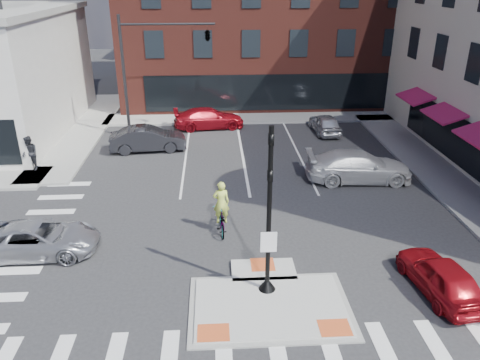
{
  "coord_description": "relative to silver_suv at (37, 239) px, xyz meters",
  "views": [
    {
      "loc": [
        -1.74,
        -13.04,
        10.27
      ],
      "look_at": [
        -0.64,
        5.69,
        2.0
      ],
      "focal_mm": 35.0,
      "sensor_mm": 36.0,
      "label": 1
    }
  ],
  "objects": [
    {
      "name": "bg_car_dark",
      "position": [
        2.94,
        11.79,
        0.11
      ],
      "size": [
        4.86,
        2.13,
        1.55
      ],
      "primitive_type": "imported",
      "rotation": [
        0.0,
        0.0,
        1.68
      ],
      "color": "#242428",
      "rests_on": "ground"
    },
    {
      "name": "pedestrian_a",
      "position": [
        -3.17,
        8.59,
        0.47
      ],
      "size": [
        1.22,
        1.18,
        1.97
      ],
      "primitive_type": "imported",
      "rotation": [
        0.0,
        0.0,
        -0.68
      ],
      "color": "black",
      "rests_on": "sidewalk_nw"
    },
    {
      "name": "mast_arm_signal",
      "position": [
        5.36,
        14.59,
        5.54
      ],
      "size": [
        6.1,
        2.24,
        8.0
      ],
      "color": "black",
      "rests_on": "ground"
    },
    {
      "name": "sidewalk_e",
      "position": [
        19.63,
        6.59,
        -0.59
      ],
      "size": [
        3.0,
        24.0,
        0.15
      ],
      "primitive_type": "cube",
      "color": "gray",
      "rests_on": "ground"
    },
    {
      "name": "silver_suv",
      "position": [
        0.0,
        0.0,
        0.0
      ],
      "size": [
        4.81,
        2.25,
        1.33
      ],
      "primitive_type": "imported",
      "rotation": [
        0.0,
        0.0,
        1.58
      ],
      "color": "#B1B2B9",
      "rests_on": "ground"
    },
    {
      "name": "bg_car_silver",
      "position": [
        14.9,
        14.75,
        0.01
      ],
      "size": [
        1.78,
        4.03,
        1.35
      ],
      "primitive_type": "imported",
      "rotation": [
        0.0,
        0.0,
        3.19
      ],
      "color": "silver",
      "rests_on": "ground"
    },
    {
      "name": "bg_car_red",
      "position": [
        6.76,
        16.33,
        0.06
      ],
      "size": [
        5.23,
        2.63,
        1.46
      ],
      "primitive_type": "imported",
      "rotation": [
        0.0,
        0.0,
        1.69
      ],
      "color": "maroon",
      "rests_on": "ground"
    },
    {
      "name": "building_far_right",
      "position": [
        17.83,
        50.59,
        5.33
      ],
      "size": [
        12.0,
        12.0,
        12.0
      ],
      "primitive_type": "cube",
      "color": "brown",
      "rests_on": "ground"
    },
    {
      "name": "building_n",
      "position": [
        11.83,
        28.58,
        7.14
      ],
      "size": [
        24.4,
        18.4,
        15.5
      ],
      "color": "#56211B",
      "rests_on": "ground"
    },
    {
      "name": "cyclist",
      "position": [
        7.33,
        1.31,
        0.13
      ],
      "size": [
        0.76,
        1.94,
        2.37
      ],
      "rotation": [
        0.0,
        0.0,
        3.19
      ],
      "color": "#3F3F44",
      "rests_on": "ground"
    },
    {
      "name": "white_pickup",
      "position": [
        14.83,
        6.39,
        0.15
      ],
      "size": [
        5.72,
        2.51,
        1.64
      ],
      "primitive_type": "imported",
      "rotation": [
        0.0,
        0.0,
        1.53
      ],
      "color": "silver",
      "rests_on": "ground"
    },
    {
      "name": "sidewalk_n",
      "position": [
        11.83,
        18.59,
        -0.59
      ],
      "size": [
        26.0,
        3.0,
        0.15
      ],
      "primitive_type": "cube",
      "color": "gray",
      "rests_on": "ground"
    },
    {
      "name": "red_sedan",
      "position": [
        14.86,
        -3.38,
        0.0
      ],
      "size": [
        2.1,
        4.1,
        1.34
      ],
      "primitive_type": "imported",
      "rotation": [
        0.0,
        0.0,
        3.28
      ],
      "color": "maroon",
      "rests_on": "ground"
    },
    {
      "name": "refuge_island",
      "position": [
        8.83,
        -3.67,
        -0.62
      ],
      "size": [
        5.4,
        4.65,
        0.13
      ],
      "color": "gray",
      "rests_on": "ground"
    },
    {
      "name": "building_far_left",
      "position": [
        4.83,
        48.59,
        4.33
      ],
      "size": [
        10.0,
        12.0,
        10.0
      ],
      "primitive_type": "cube",
      "color": "slate",
      "rests_on": "ground"
    },
    {
      "name": "signal_pole",
      "position": [
        8.83,
        -3.02,
        1.69
      ],
      "size": [
        0.6,
        0.6,
        5.98
      ],
      "color": "black",
      "rests_on": "refuge_island"
    },
    {
      "name": "ground",
      "position": [
        8.83,
        -3.41,
        -0.67
      ],
      "size": [
        120.0,
        120.0,
        0.0
      ],
      "primitive_type": "plane",
      "color": "#28282B",
      "rests_on": "ground"
    }
  ]
}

